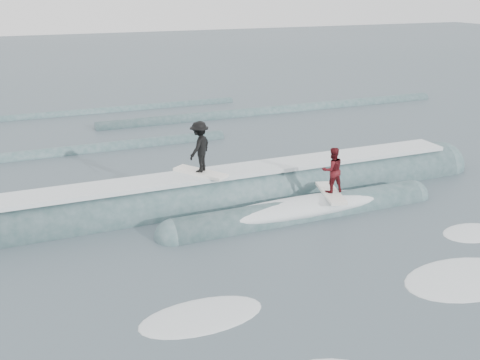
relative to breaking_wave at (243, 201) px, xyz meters
name	(u,v)px	position (x,y,z in m)	size (l,w,h in m)	color
ground	(312,279)	(-0.34, -5.56, -0.05)	(160.00, 160.00, 0.00)	#384952
breaking_wave	(243,201)	(0.00, 0.00, 0.00)	(21.06, 3.85, 2.14)	#325255
surfer_black	(200,149)	(-1.41, 0.41, 2.00)	(1.58, 1.96, 1.85)	white
surfer_red	(332,173)	(2.50, -1.79, 1.31)	(1.05, 2.07, 1.65)	white
whitewater	(364,314)	(0.00, -7.40, -0.05)	(17.38, 6.80, 0.10)	white
far_swells	(145,126)	(-0.74, 12.09, -0.05)	(38.29, 8.65, 0.80)	#325255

